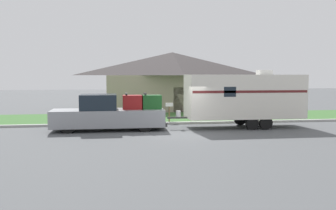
{
  "coord_description": "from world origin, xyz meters",
  "views": [
    {
      "loc": [
        -3.78,
        -19.63,
        3.17
      ],
      "look_at": [
        -0.72,
        1.73,
        1.4
      ],
      "focal_mm": 40.0,
      "sensor_mm": 36.0,
      "label": 1
    }
  ],
  "objects": [
    {
      "name": "pickup_truck",
      "position": [
        -4.08,
        1.73,
        0.93
      ],
      "size": [
        6.42,
        2.05,
        2.11
      ],
      "color": "black",
      "rests_on": "ground_plane"
    },
    {
      "name": "ground_plane",
      "position": [
        0.0,
        0.0,
        0.0
      ],
      "size": [
        120.0,
        120.0,
        0.0
      ],
      "primitive_type": "plane",
      "color": "#515456"
    },
    {
      "name": "travel_trailer",
      "position": [
        3.87,
        1.73,
        1.86
      ],
      "size": [
        8.06,
        2.35,
        3.43
      ],
      "color": "black",
      "rests_on": "ground_plane"
    },
    {
      "name": "curb_strip",
      "position": [
        0.0,
        3.75,
        0.07
      ],
      "size": [
        80.0,
        0.3,
        0.14
      ],
      "color": "#ADADA8",
      "rests_on": "ground_plane"
    },
    {
      "name": "mailbox",
      "position": [
        -0.24,
        4.48,
        1.0
      ],
      "size": [
        0.48,
        0.2,
        1.3
      ],
      "color": "brown",
      "rests_on": "ground_plane"
    },
    {
      "name": "lawn_strip",
      "position": [
        0.0,
        7.4,
        0.01
      ],
      "size": [
        80.0,
        7.0,
        0.03
      ],
      "color": "#3D6B33",
      "rests_on": "ground_plane"
    },
    {
      "name": "house_across_street",
      "position": [
        1.59,
        14.96,
        2.71
      ],
      "size": [
        12.97,
        8.47,
        5.22
      ],
      "color": "gray",
      "rests_on": "ground_plane"
    }
  ]
}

